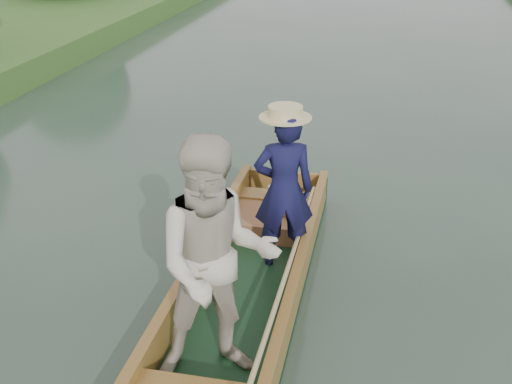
# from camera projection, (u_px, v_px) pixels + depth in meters

# --- Properties ---
(ground) EXTENTS (120.00, 120.00, 0.00)m
(ground) POSITION_uv_depth(u_px,v_px,m) (244.00, 304.00, 6.32)
(ground) COLOR #283D30
(ground) RESTS_ON ground
(punt) EXTENTS (1.21, 5.00, 2.13)m
(punt) POSITION_uv_depth(u_px,v_px,m) (240.00, 255.00, 5.67)
(punt) COLOR black
(punt) RESTS_ON ground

